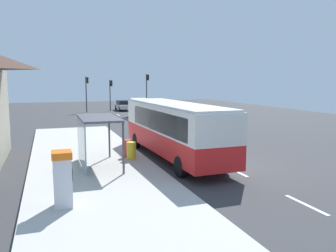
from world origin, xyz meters
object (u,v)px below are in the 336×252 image
(bus, at_px, (173,127))
(ticket_machine, at_px, (63,179))
(recycling_bin_red, at_px, (129,148))
(recycling_bin_yellow, at_px, (131,150))
(traffic_light_median, at_px, (111,90))
(traffic_light_near_side, at_px, (147,87))
(traffic_light_far_side, at_px, (87,89))
(sedan_near, at_px, (123,105))
(bus_shelter, at_px, (92,129))
(white_van, at_px, (142,107))

(bus, distance_m, ticket_machine, 9.11)
(recycling_bin_red, bearing_deg, ticket_machine, -118.72)
(recycling_bin_yellow, height_order, traffic_light_median, traffic_light_median)
(traffic_light_near_side, relative_size, traffic_light_far_side, 1.08)
(ticket_machine, relative_size, recycling_bin_red, 2.04)
(ticket_machine, distance_m, traffic_light_median, 40.01)
(recycling_bin_red, relative_size, traffic_light_near_side, 0.18)
(traffic_light_far_side, bearing_deg, ticket_machine, -97.43)
(sedan_near, distance_m, traffic_light_far_side, 6.09)
(traffic_light_near_side, bearing_deg, bus_shelter, -110.38)
(sedan_near, bearing_deg, bus_shelter, -104.35)
(traffic_light_median, bearing_deg, bus, -93.72)
(bus, distance_m, traffic_light_near_side, 31.85)
(ticket_machine, bearing_deg, recycling_bin_yellow, 58.71)
(bus, bearing_deg, white_van, 79.73)
(bus, bearing_deg, ticket_machine, -134.56)
(bus, relative_size, recycling_bin_yellow, 11.65)
(ticket_machine, bearing_deg, recycling_bin_red, 61.28)
(bus, height_order, traffic_light_near_side, traffic_light_near_side)
(white_van, xyz_separation_m, traffic_light_far_side, (-5.30, 10.19, 1.98))
(white_van, relative_size, recycling_bin_red, 5.54)
(sedan_near, bearing_deg, traffic_light_far_side, -167.48)
(traffic_light_near_side, xyz_separation_m, bus_shelter, (-11.91, -32.06, -1.47))
(white_van, height_order, recycling_bin_yellow, white_van)
(sedan_near, xyz_separation_m, recycling_bin_red, (-6.50, -32.35, -0.14))
(bus, distance_m, recycling_bin_red, 2.83)
(traffic_light_near_side, distance_m, traffic_light_median, 5.36)
(white_van, height_order, traffic_light_median, traffic_light_median)
(bus, height_order, bus_shelter, bus)
(recycling_bin_red, bearing_deg, traffic_light_far_side, 87.98)
(sedan_near, relative_size, traffic_light_near_side, 0.82)
(sedan_near, height_order, traffic_light_median, traffic_light_median)
(recycling_bin_red, relative_size, bus_shelter, 0.24)
(ticket_machine, distance_m, traffic_light_far_side, 38.64)
(bus, height_order, recycling_bin_red, bus)
(traffic_light_near_side, bearing_deg, traffic_light_median, 162.55)
(sedan_near, bearing_deg, bus, -96.94)
(recycling_bin_yellow, distance_m, traffic_light_near_side, 32.66)
(recycling_bin_red, xyz_separation_m, traffic_light_far_side, (1.10, 31.16, 2.67))
(traffic_light_median, bearing_deg, white_van, -80.72)
(traffic_light_median, bearing_deg, traffic_light_far_side, -167.14)
(bus_shelter, bearing_deg, sedan_near, 75.65)
(white_van, bearing_deg, ticket_machine, -110.13)
(traffic_light_median, bearing_deg, recycling_bin_yellow, -98.03)
(recycling_bin_yellow, distance_m, traffic_light_far_side, 31.99)
(bus, xyz_separation_m, recycling_bin_yellow, (-2.49, -0.08, -1.19))
(recycling_bin_yellow, relative_size, traffic_light_median, 0.21)
(recycling_bin_yellow, xyz_separation_m, traffic_light_far_side, (1.10, 31.86, 2.67))
(white_van, distance_m, traffic_light_far_side, 11.66)
(ticket_machine, relative_size, traffic_light_median, 0.43)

